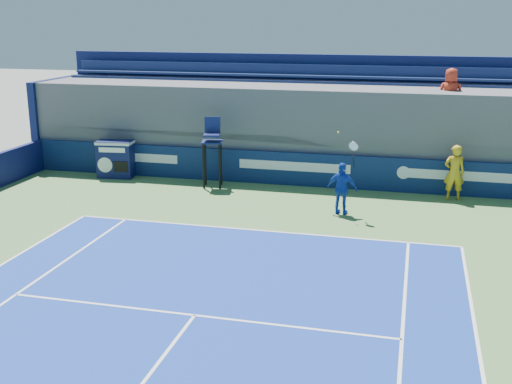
% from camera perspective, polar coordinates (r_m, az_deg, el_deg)
% --- Properties ---
extents(ball_person, '(0.72, 0.52, 1.84)m').
position_cam_1_polar(ball_person, '(21.92, 17.21, 1.66)').
color(ball_person, gold).
rests_on(ball_person, apron).
extents(back_hoarding, '(20.40, 0.21, 1.20)m').
position_cam_1_polar(back_hoarding, '(22.90, 3.43, 2.05)').
color(back_hoarding, '#0D1D49').
rests_on(back_hoarding, ground).
extents(match_clock, '(1.39, 0.87, 1.40)m').
position_cam_1_polar(match_clock, '(24.54, -12.36, 2.97)').
color(match_clock, '#0E1346').
rests_on(match_clock, ground).
extents(umpire_chair, '(0.83, 0.83, 2.48)m').
position_cam_1_polar(umpire_chair, '(22.51, -3.92, 4.23)').
color(umpire_chair, black).
rests_on(umpire_chair, ground).
extents(tennis_player, '(0.99, 0.56, 2.57)m').
position_cam_1_polar(tennis_player, '(19.61, 7.66, 0.32)').
color(tennis_player, '#153CAE').
rests_on(tennis_player, apron).
extents(stadium_seating, '(21.00, 4.05, 4.40)m').
position_cam_1_polar(stadium_seating, '(24.64, 4.38, 5.92)').
color(stadium_seating, '#49494E').
rests_on(stadium_seating, ground).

